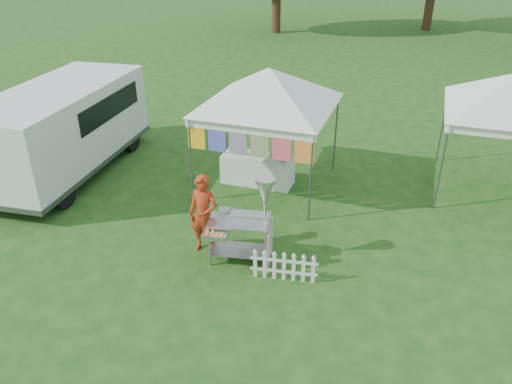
% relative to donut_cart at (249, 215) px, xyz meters
% --- Properties ---
extents(ground, '(120.00, 120.00, 0.00)m').
position_rel_donut_cart_xyz_m(ground, '(-0.69, -0.17, -1.07)').
color(ground, '#154714').
rests_on(ground, ground).
extents(canopy_main, '(4.24, 4.24, 3.45)m').
position_rel_donut_cart_xyz_m(canopy_main, '(-0.69, 3.33, 1.92)').
color(canopy_main, '#59595E').
rests_on(canopy_main, ground).
extents(donut_cart, '(1.32, 1.10, 1.81)m').
position_rel_donut_cart_xyz_m(donut_cart, '(0.00, 0.00, 0.00)').
color(donut_cart, gray).
rests_on(donut_cart, ground).
extents(vendor, '(0.61, 0.40, 1.67)m').
position_rel_donut_cart_xyz_m(vendor, '(-0.98, 0.08, -0.23)').
color(vendor, '#A32D14').
rests_on(vendor, ground).
extents(cargo_van, '(2.70, 5.70, 2.29)m').
position_rel_donut_cart_xyz_m(cargo_van, '(-5.98, 2.45, 0.17)').
color(cargo_van, silver).
rests_on(cargo_van, ground).
extents(picket_fence, '(1.25, 0.22, 0.56)m').
position_rel_donut_cart_xyz_m(picket_fence, '(0.80, -0.34, -0.78)').
color(picket_fence, silver).
rests_on(picket_fence, ground).
extents(display_table, '(1.80, 0.70, 0.74)m').
position_rel_donut_cart_xyz_m(display_table, '(-0.96, 3.33, -0.69)').
color(display_table, white).
rests_on(display_table, ground).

